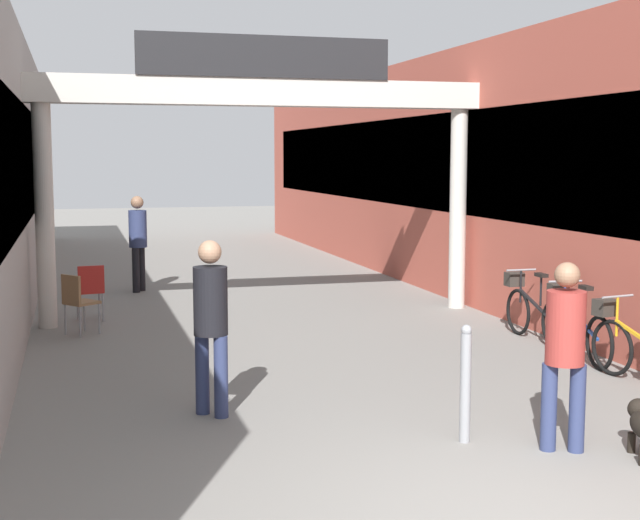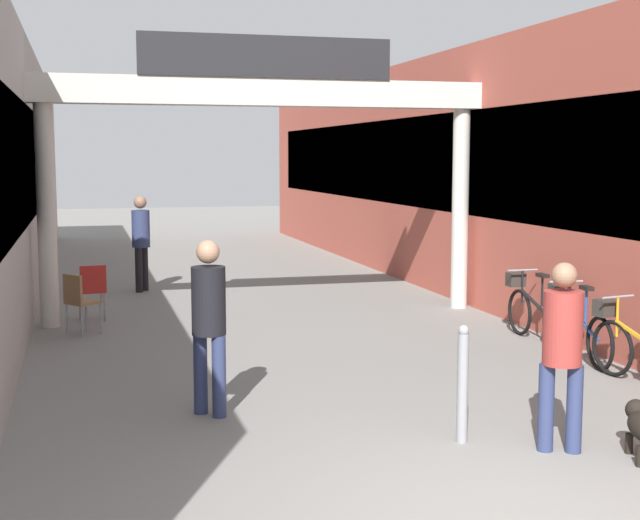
% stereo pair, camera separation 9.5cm
% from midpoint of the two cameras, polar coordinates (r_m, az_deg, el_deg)
% --- Properties ---
extents(storefront_right, '(3.00, 26.00, 4.48)m').
position_cam_midpoint_polar(storefront_right, '(18.14, 10.64, 5.48)').
color(storefront_right, '#B25142').
rests_on(storefront_right, ground_plane).
extents(arcade_sign_gateway, '(7.40, 0.47, 4.42)m').
position_cam_midpoint_polar(arcade_sign_gateway, '(14.19, -3.82, 9.05)').
color(arcade_sign_gateway, beige).
rests_on(arcade_sign_gateway, ground_plane).
extents(pedestrian_with_dog, '(0.45, 0.45, 1.67)m').
position_cam_midpoint_polar(pedestrian_with_dog, '(8.04, 15.08, -5.22)').
color(pedestrian_with_dog, navy).
rests_on(pedestrian_with_dog, ground_plane).
extents(pedestrian_companion, '(0.48, 0.48, 1.76)m').
position_cam_midpoint_polar(pedestrian_companion, '(8.88, -7.32, -3.55)').
color(pedestrian_companion, navy).
rests_on(pedestrian_companion, ground_plane).
extents(pedestrian_carrying_crate, '(0.46, 0.46, 1.83)m').
position_cam_midpoint_polar(pedestrian_carrying_crate, '(17.29, -11.73, 1.48)').
color(pedestrian_carrying_crate, black).
rests_on(pedestrian_carrying_crate, ground_plane).
extents(bicycle_orange_second, '(0.47, 1.67, 0.98)m').
position_cam_midpoint_polar(bicycle_orange_second, '(10.77, 19.43, -5.20)').
color(bicycle_orange_second, black).
rests_on(bicycle_orange_second, ground_plane).
extents(bicycle_blue_third, '(0.46, 1.69, 0.98)m').
position_cam_midpoint_polar(bicycle_blue_third, '(11.82, 15.85, -4.04)').
color(bicycle_blue_third, black).
rests_on(bicycle_blue_third, ground_plane).
extents(bicycle_black_farthest, '(0.46, 1.69, 0.98)m').
position_cam_midpoint_polar(bicycle_black_farthest, '(12.86, 13.21, -3.10)').
color(bicycle_black_farthest, black).
rests_on(bicycle_black_farthest, ground_plane).
extents(bollard_post_metal, '(0.10, 0.10, 1.08)m').
position_cam_midpoint_polar(bollard_post_metal, '(8.19, 8.96, -7.77)').
color(bollard_post_metal, gray).
rests_on(bollard_post_metal, ground_plane).
extents(cafe_chair_wood_nearer, '(0.56, 0.56, 0.89)m').
position_cam_midpoint_polar(cafe_chair_wood_nearer, '(13.32, -15.48, -2.39)').
color(cafe_chair_wood_nearer, gray).
rests_on(cafe_chair_wood_nearer, ground_plane).
extents(cafe_chair_red_farther, '(0.45, 0.45, 0.89)m').
position_cam_midpoint_polar(cafe_chair_red_farther, '(14.38, -14.67, -1.70)').
color(cafe_chair_red_farther, gray).
rests_on(cafe_chair_red_farther, ground_plane).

